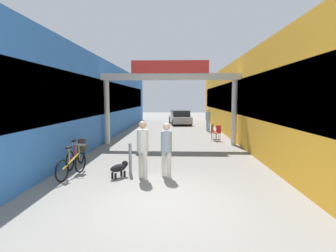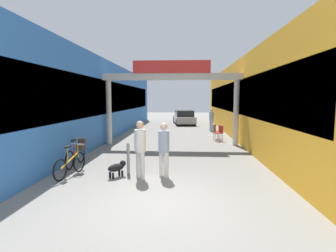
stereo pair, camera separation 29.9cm
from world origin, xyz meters
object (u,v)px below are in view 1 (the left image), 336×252
bollard_post_metal (130,158)px  pedestrian_carrying_crate (208,118)px  bicycle_red_second (77,154)px  cafe_chair_wood_farther (214,130)px  cafe_chair_red_nearer (217,131)px  pedestrian_with_dog (143,146)px  pedestrian_companion (166,146)px  dog_on_leash (120,168)px  bicycle_orange_nearest (74,162)px  parked_car_silver (180,117)px

bollard_post_metal → pedestrian_carrying_crate: bearing=71.4°
bicycle_red_second → cafe_chair_wood_farther: (5.83, 6.59, 0.10)m
pedestrian_carrying_crate → bollard_post_metal: 11.95m
bicycle_red_second → cafe_chair_red_nearer: 8.36m
pedestrian_with_dog → pedestrian_companion: 0.74m
pedestrian_with_dog → dog_on_leash: pedestrian_with_dog is taller
cafe_chair_red_nearer → cafe_chair_wood_farther: same height
bicycle_orange_nearest → parked_car_silver: (3.51, 16.85, 0.21)m
pedestrian_with_dog → bicycle_red_second: size_ratio=1.04×
dog_on_leash → bollard_post_metal: size_ratio=0.64×
pedestrian_companion → cafe_chair_red_nearer: pedestrian_companion is taller
bollard_post_metal → parked_car_silver: bearing=83.9°
pedestrian_carrying_crate → dog_on_leash: pedestrian_carrying_crate is taller
bicycle_red_second → parked_car_silver: parked_car_silver is taller
pedestrian_with_dog → bollard_post_metal: pedestrian_with_dog is taller
bollard_post_metal → cafe_chair_wood_farther: 8.39m
pedestrian_companion → pedestrian_with_dog: bearing=-163.5°
bollard_post_metal → parked_car_silver: parked_car_silver is taller
cafe_chair_red_nearer → cafe_chair_wood_farther: bearing=97.7°
dog_on_leash → cafe_chair_wood_farther: 8.85m
pedestrian_with_dog → bicycle_red_second: 3.00m
cafe_chair_red_nearer → bollard_post_metal: bearing=-119.2°
pedestrian_with_dog → parked_car_silver: 17.09m
bicycle_red_second → bollard_post_metal: size_ratio=1.66×
bicycle_red_second → bollard_post_metal: bollard_post_metal is taller
bicycle_red_second → cafe_chair_red_nearer: bearing=44.8°
dog_on_leash → bollard_post_metal: bollard_post_metal is taller
bicycle_orange_nearest → cafe_chair_wood_farther: size_ratio=1.88×
bicycle_red_second → pedestrian_with_dog: bearing=-28.6°
dog_on_leash → bicycle_red_second: 2.27m
bicycle_orange_nearest → bicycle_red_second: same height
pedestrian_with_dog → bicycle_red_second: bearing=151.4°
pedestrian_carrying_crate → cafe_chair_red_nearer: pedestrian_carrying_crate is taller
bicycle_orange_nearest → cafe_chair_red_nearer: (5.56, 7.12, 0.10)m
pedestrian_carrying_crate → bicycle_red_second: 11.97m
bollard_post_metal → dog_on_leash: bearing=-124.6°
pedestrian_companion → bollard_post_metal: (-1.18, 0.27, -0.45)m
pedestrian_carrying_crate → parked_car_silver: bearing=111.4°
pedestrian_carrying_crate → cafe_chair_wood_farther: 3.82m
bicycle_red_second → cafe_chair_wood_farther: bearing=48.5°
pedestrian_carrying_crate → bicycle_orange_nearest: pedestrian_carrying_crate is taller
bollard_post_metal → cafe_chair_red_nearer: (3.82, 6.82, 0.02)m
pedestrian_with_dog → cafe_chair_red_nearer: bearing=65.4°
cafe_chair_red_nearer → pedestrian_carrying_crate: bearing=90.0°
parked_car_silver → bicycle_red_second: bearing=-103.9°
dog_on_leash → cafe_chair_wood_farther: bearing=63.2°
pedestrian_companion → dog_on_leash: size_ratio=2.59×
bicycle_orange_nearest → pedestrian_with_dog: bearing=-4.7°
cafe_chair_wood_farther → bicycle_red_second: bearing=-131.5°
pedestrian_carrying_crate → cafe_chair_red_nearer: 4.52m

